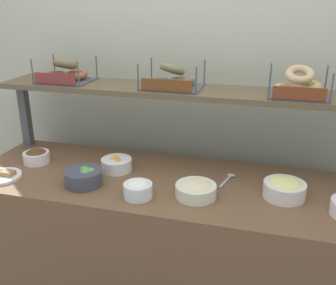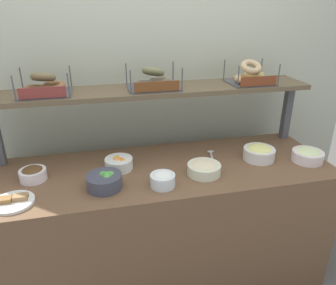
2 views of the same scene
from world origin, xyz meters
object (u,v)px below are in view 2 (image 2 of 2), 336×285
at_px(bowl_fruit_salad, 119,163).
at_px(bowl_scallion_spread, 308,155).
at_px(bowl_egg_salad, 259,152).
at_px(bagel_basket_cinnamon_raisin, 44,87).
at_px(bowl_potato_salad, 204,168).
at_px(bowl_veggie_mix, 105,181).
at_px(bowl_cream_cheese, 163,179).
at_px(serving_plate_white, 13,202).
at_px(bowl_chocolate_spread, 33,174).
at_px(serving_spoon_near_plate, 211,154).
at_px(bagel_basket_plain, 250,76).
at_px(bagel_basket_poppy, 153,81).

height_order(bowl_fruit_salad, bowl_scallion_spread, bowl_scallion_spread).
distance_m(bowl_egg_salad, bagel_basket_cinnamon_raisin, 1.37).
relative_size(bowl_potato_salad, bowl_veggie_mix, 1.02).
height_order(bowl_egg_salad, bowl_cream_cheese, bowl_egg_salad).
xyz_separation_m(bowl_scallion_spread, serving_plate_white, (-1.72, -0.09, -0.03)).
height_order(bowl_potato_salad, bowl_egg_salad, bowl_egg_salad).
height_order(bowl_chocolate_spread, serving_plate_white, bowl_chocolate_spread).
xyz_separation_m(bowl_veggie_mix, bowl_scallion_spread, (1.26, 0.04, -0.00)).
distance_m(bowl_fruit_salad, bagel_basket_cinnamon_raisin, 0.62).
distance_m(bowl_potato_salad, bagel_basket_cinnamon_raisin, 1.04).
xyz_separation_m(serving_plate_white, serving_spoon_near_plate, (1.16, 0.30, -0.00)).
bearing_deg(bagel_basket_plain, bowl_potato_salad, -138.69).
height_order(bowl_cream_cheese, bagel_basket_poppy, bagel_basket_poppy).
height_order(bowl_chocolate_spread, bagel_basket_poppy, bagel_basket_poppy).
distance_m(bowl_potato_salad, serving_plate_white, 1.03).
height_order(bowl_chocolate_spread, bagel_basket_cinnamon_raisin, bagel_basket_cinnamon_raisin).
bearing_deg(bowl_cream_cheese, bowl_veggie_mix, 170.32).
relative_size(bowl_cream_cheese, bagel_basket_poppy, 0.43).
xyz_separation_m(bowl_cream_cheese, bagel_basket_cinnamon_raisin, (-0.60, 0.46, 0.43)).
bearing_deg(bowl_potato_salad, bowl_veggie_mix, -177.55).
relative_size(bowl_veggie_mix, bagel_basket_cinnamon_raisin, 0.64).
bearing_deg(serving_spoon_near_plate, bowl_veggie_mix, -160.26).
relative_size(bowl_fruit_salad, bagel_basket_poppy, 0.53).
xyz_separation_m(bowl_cream_cheese, bagel_basket_plain, (0.69, 0.45, 0.44)).
distance_m(bowl_scallion_spread, serving_spoon_near_plate, 0.60).
bearing_deg(bagel_basket_cinnamon_raisin, serving_spoon_near_plate, -9.07).
height_order(bowl_cream_cheese, bagel_basket_cinnamon_raisin, bagel_basket_cinnamon_raisin).
xyz_separation_m(bowl_egg_salad, bowl_chocolate_spread, (-1.37, 0.05, -0.01)).
distance_m(bowl_egg_salad, bagel_basket_plain, 0.51).
distance_m(bagel_basket_poppy, bagel_basket_plain, 0.65).
distance_m(serving_spoon_near_plate, bagel_basket_plain, 0.58).
height_order(bowl_fruit_salad, serving_plate_white, bowl_fruit_salad).
distance_m(bowl_cream_cheese, bagel_basket_cinnamon_raisin, 0.87).
xyz_separation_m(bowl_veggie_mix, bagel_basket_plain, (1.00, 0.40, 0.44)).
height_order(bagel_basket_cinnamon_raisin, bagel_basket_poppy, bagel_basket_poppy).
bearing_deg(bowl_egg_salad, bowl_fruit_salad, 175.40).
bearing_deg(bagel_basket_poppy, bowl_cream_cheese, -95.13).
bearing_deg(serving_plate_white, bowl_fruit_salad, 24.37).
bearing_deg(bowl_egg_salad, bowl_scallion_spread, -17.68).
relative_size(bowl_cream_cheese, bagel_basket_plain, 0.48).
bearing_deg(bowl_potato_salad, bagel_basket_plain, 41.31).
bearing_deg(bowl_veggie_mix, serving_plate_white, -174.03).
distance_m(bowl_egg_salad, bowl_chocolate_spread, 1.37).
relative_size(bowl_fruit_salad, serving_plate_white, 0.81).
relative_size(bowl_cream_cheese, serving_plate_white, 0.66).
bearing_deg(serving_plate_white, bowl_chocolate_spread, 73.61).
bearing_deg(bowl_chocolate_spread, bowl_cream_cheese, -18.23).
bearing_deg(bowl_fruit_salad, bowl_cream_cheese, -49.60).
bearing_deg(bowl_scallion_spread, bagel_basket_poppy, 158.04).
relative_size(bowl_egg_salad, bowl_chocolate_spread, 1.34).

